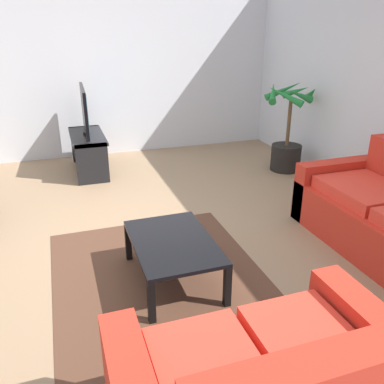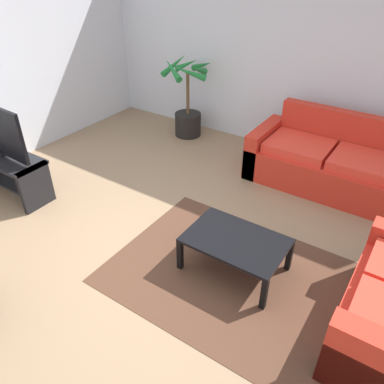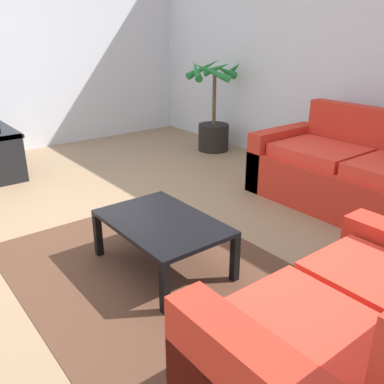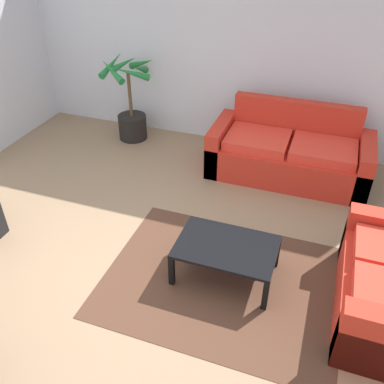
# 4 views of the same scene
# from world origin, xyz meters

# --- Properties ---
(ground_plane) EXTENTS (6.60, 6.60, 0.00)m
(ground_plane) POSITION_xyz_m (0.00, 0.00, 0.00)
(ground_plane) COLOR #937556
(wall_back) EXTENTS (6.00, 0.06, 2.70)m
(wall_back) POSITION_xyz_m (0.00, 3.00, 1.35)
(wall_back) COLOR silver
(wall_back) RESTS_ON ground
(couch_main) EXTENTS (2.00, 0.90, 0.90)m
(couch_main) POSITION_xyz_m (1.05, 2.28, 0.30)
(couch_main) COLOR red
(couch_main) RESTS_ON ground
(couch_loveseat) EXTENTS (0.90, 1.40, 0.90)m
(couch_loveseat) POSITION_xyz_m (2.28, 0.27, 0.30)
(couch_loveseat) COLOR red
(couch_loveseat) RESTS_ON ground
(coffee_table) EXTENTS (0.93, 0.62, 0.37)m
(coffee_table) POSITION_xyz_m (0.78, 0.25, 0.32)
(coffee_table) COLOR black
(coffee_table) RESTS_ON ground
(area_rug) EXTENTS (2.20, 1.70, 0.01)m
(area_rug) POSITION_xyz_m (0.78, 0.15, 0.00)
(area_rug) COLOR #513323
(area_rug) RESTS_ON ground
(potted_palm) EXTENTS (0.75, 0.79, 1.24)m
(potted_palm) POSITION_xyz_m (-1.34, 2.55, 0.46)
(potted_palm) COLOR black
(potted_palm) RESTS_ON ground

